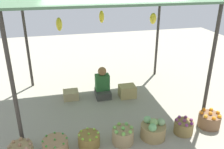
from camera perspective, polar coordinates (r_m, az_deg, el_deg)
ground_plane at (r=5.91m, az=-1.40°, el=-6.17°), size 14.00×14.00×0.00m
market_stall_structure at (r=5.19m, az=-1.61°, el=16.52°), size 3.90×2.88×2.44m
vendor_person at (r=5.97m, az=-2.26°, el=-2.63°), size 0.36×0.44×0.78m
basket_green_chilies at (r=4.43m, az=-13.25°, el=-16.17°), size 0.44×0.44×0.28m
basket_limes at (r=4.48m, az=-5.49°, el=-15.15°), size 0.39×0.39×0.27m
basket_green_apples at (r=4.52m, az=2.61°, el=-14.24°), size 0.40×0.40×0.34m
basket_cabbages at (r=4.69m, az=9.74°, el=-12.74°), size 0.47×0.47×0.41m
basket_purple_onions at (r=4.95m, az=16.60°, el=-11.80°), size 0.36×0.36×0.31m
basket_oranges at (r=5.31m, az=22.06°, el=-9.94°), size 0.43×0.43×0.34m
wooden_crate_near_vendor at (r=6.03m, az=3.64°, el=-3.98°), size 0.40×0.33×0.30m
wooden_crate_stacked_rear at (r=6.03m, az=-9.71°, el=-4.76°), size 0.36×0.32×0.21m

